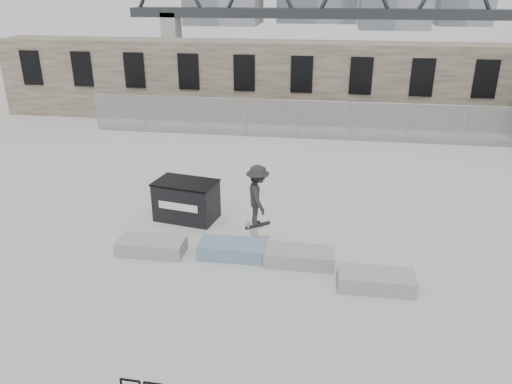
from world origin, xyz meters
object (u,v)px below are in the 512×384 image
Objects in this scene: planter_offset at (376,280)px; skateboarder at (258,196)px; planter_far_left at (151,246)px; planter_center_left at (233,249)px; planter_center_right at (300,256)px; dumpster at (186,200)px.

skateboarder is (-3.48, 2.02, 1.35)m from planter_offset.
planter_far_left is 1.00× the size of planter_center_left.
planter_center_left is at bearing 176.18° from planter_center_right.
planter_far_left is at bearing 171.93° from planter_offset.
planter_far_left is 0.97× the size of skateboarder.
skateboarder is (0.61, 0.93, 1.35)m from planter_center_left.
dumpster is (0.41, 2.47, 0.44)m from planter_far_left.
skateboarder is (-1.38, 1.06, 1.35)m from planter_center_right.
planter_far_left is 0.88× the size of dumpster.
dumpster reaches higher than planter_offset.
skateboarder reaches higher than planter_far_left.
planter_center_right is 2.21m from skateboarder.
dumpster is 1.09× the size of skateboarder.
dumpster reaches higher than planter_center_right.
skateboarder reaches higher than planter_offset.
dumpster reaches higher than planter_center_left.
planter_far_left is at bearing -179.65° from planter_center_right.
planter_center_left is 0.97× the size of skateboarder.
dumpster is at bearing 131.50° from planter_center_left.
planter_offset is (6.55, -0.93, 0.00)m from planter_far_left.
planter_center_left is 4.24m from planter_offset.
planter_offset is at bearing -14.89° from planter_center_left.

